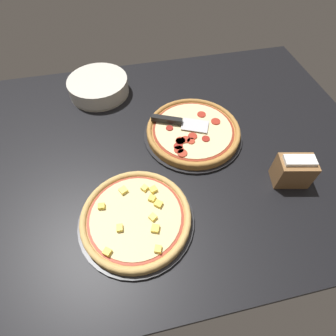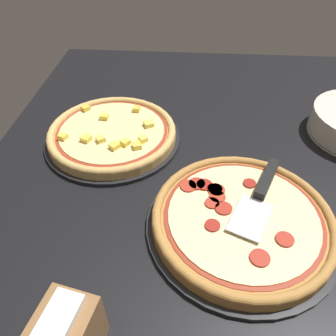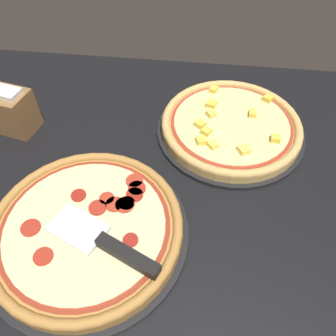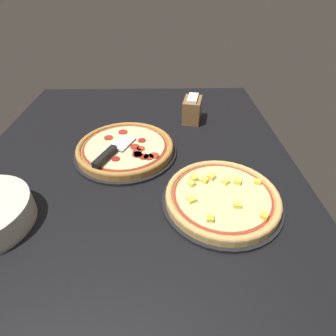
% 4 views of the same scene
% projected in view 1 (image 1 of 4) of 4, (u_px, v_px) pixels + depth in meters
% --- Properties ---
extents(ground_plane, '(1.52, 1.15, 0.04)m').
position_uv_depth(ground_plane, '(170.00, 150.00, 1.00)').
color(ground_plane, black).
extents(pizza_pan_front, '(0.38, 0.38, 0.01)m').
position_uv_depth(pizza_pan_front, '(193.00, 135.00, 1.02)').
color(pizza_pan_front, black).
rests_on(pizza_pan_front, ground_plane).
extents(pizza_front, '(0.36, 0.36, 0.03)m').
position_uv_depth(pizza_front, '(193.00, 131.00, 1.00)').
color(pizza_front, '#B77F3D').
rests_on(pizza_front, pizza_pan_front).
extents(pizza_pan_back, '(0.36, 0.36, 0.01)m').
position_uv_depth(pizza_pan_back, '(137.00, 220.00, 0.80)').
color(pizza_pan_back, black).
rests_on(pizza_pan_back, ground_plane).
extents(pizza_back, '(0.33, 0.33, 0.04)m').
position_uv_depth(pizza_back, '(136.00, 217.00, 0.79)').
color(pizza_back, '#DBAD60').
rests_on(pizza_back, pizza_pan_back).
extents(serving_spatula, '(0.22, 0.13, 0.02)m').
position_uv_depth(serving_spatula, '(173.00, 121.00, 1.00)').
color(serving_spatula, silver).
rests_on(serving_spatula, pizza_front).
extents(plate_stack, '(0.26, 0.26, 0.07)m').
position_uv_depth(plate_stack, '(99.00, 86.00, 1.15)').
color(plate_stack, silver).
rests_on(plate_stack, ground_plane).
extents(napkin_holder, '(0.13, 0.10, 0.11)m').
position_uv_depth(napkin_holder, '(293.00, 171.00, 0.86)').
color(napkin_holder, olive).
rests_on(napkin_holder, ground_plane).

